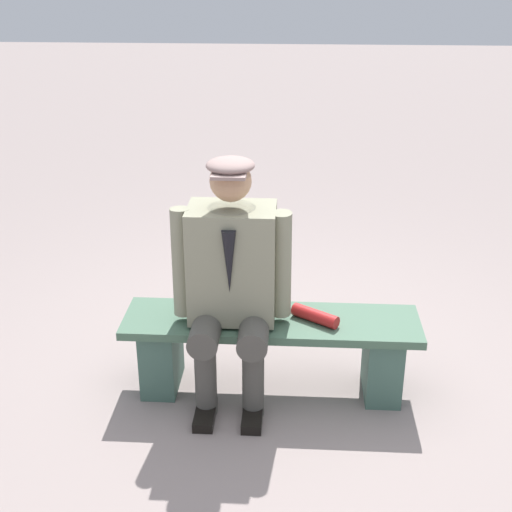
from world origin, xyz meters
TOP-DOWN VIEW (x-y plane):
  - ground_plane at (0.00, 0.00)m, footprint 30.00×30.00m
  - bench at (0.00, 0.00)m, footprint 1.53×0.39m
  - seated_man at (0.20, 0.05)m, footprint 0.60×0.56m
  - rolled_magazine at (-0.22, 0.02)m, footprint 0.25×0.20m

SIDE VIEW (x-z plane):
  - ground_plane at x=0.00m, z-range 0.00..0.00m
  - bench at x=0.00m, z-range 0.05..0.48m
  - rolled_magazine at x=-0.22m, z-range 0.42..0.49m
  - seated_man at x=0.20m, z-range 0.05..1.32m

